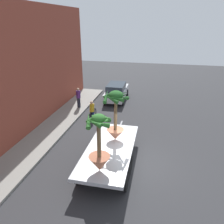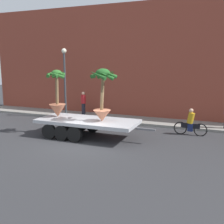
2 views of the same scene
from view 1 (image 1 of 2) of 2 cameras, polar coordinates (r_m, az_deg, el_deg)
The scene contains 8 objects.
ground_plane at distance 12.04m, azimuth 6.02°, elevation -13.03°, with size 60.00×60.00×0.00m, color #2D2D30.
sidewalk at distance 13.89m, azimuth -20.11°, elevation -8.79°, with size 24.00×2.20×0.15m, color gray.
flatbed_trailer at distance 11.31m, azimuth -0.84°, elevation -10.85°, with size 6.48×2.40×0.98m.
potted_palm_rear at distance 9.27m, azimuth -3.36°, elevation -9.57°, with size 1.23×1.24×2.65m.
potted_palm_middle at distance 11.54m, azimuth 0.94°, elevation -0.84°, with size 1.39×1.39×2.75m.
cyclist at distance 16.58m, azimuth -5.21°, elevation 0.13°, with size 1.84×0.35×1.54m.
parked_car at distance 20.79m, azimuth 1.17°, elevation 5.40°, with size 4.38×1.89×1.58m.
pedestrian_far_left at distance 18.68m, azimuth -8.72°, elevation 3.81°, with size 0.36×0.36×1.71m.
Camera 1 is at (-9.75, -0.96, 7.01)m, focal length 35.14 mm.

